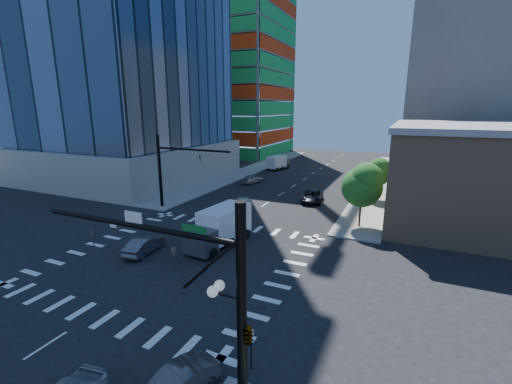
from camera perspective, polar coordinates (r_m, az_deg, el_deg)
The scene contains 18 objects.
ground at distance 30.04m, azimuth -12.24°, elevation -10.67°, with size 160.00×160.00×0.00m, color black.
road_markings at distance 30.03m, azimuth -12.24°, elevation -10.66°, with size 20.00×20.00×0.01m, color silver.
sidewalk_ne at distance 63.04m, azimuth 20.11°, elevation 1.84°, with size 5.00×60.00×0.15m, color gray.
sidewalk_nw at distance 69.35m, azimuth -0.91°, elevation 3.73°, with size 5.00×60.00×0.15m, color gray.
construction_building at distance 95.35m, azimuth -3.62°, elevation 21.28°, with size 25.16×34.50×70.60m.
commercial_building at distance 45.02m, azimuth 34.69°, elevation 2.45°, with size 20.50×22.50×10.60m.
bg_building_ne at distance 77.39m, azimuth 32.99°, elevation 12.98°, with size 24.00×30.00×28.00m, color #645E5A.
signal_mast_se at distance 13.96m, azimuth -5.87°, elevation -17.81°, with size 10.51×2.48×9.00m.
signal_mast_nw at distance 43.16m, azimuth -14.27°, elevation 4.36°, with size 10.20×0.40×9.00m.
tree_south at distance 36.63m, azimuth 17.46°, elevation 1.21°, with size 4.16×4.16×6.82m.
tree_north at distance 48.47m, azimuth 19.59°, elevation 3.19°, with size 3.54×3.52×5.78m.
no_parking_sign at distance 17.81m, azimuth -0.83°, elevation -24.03°, with size 0.30×0.06×2.20m.
car_nb_far at distance 46.49m, azimuth 9.39°, elevation -0.70°, with size 2.52×5.46×1.52m, color black.
car_sb_near at distance 43.76m, azimuth -2.29°, elevation -1.60°, with size 1.79×4.40×1.28m, color white.
car_sb_mid at distance 57.14m, azimuth -0.65°, elevation 2.22°, with size 1.78×4.43×1.51m, color #96989D.
car_sb_cross at distance 31.56m, azimuth -18.08°, elevation -8.40°, with size 1.52×4.37×1.44m, color #4C4D51.
box_truck_near at distance 31.28m, azimuth -6.33°, elevation -6.41°, with size 3.41×6.76×3.42m.
box_truck_far at distance 70.11m, azimuth 3.81°, elevation 4.79°, with size 3.40×5.78×2.84m.
Camera 1 is at (16.72, -21.69, 12.33)m, focal length 24.00 mm.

